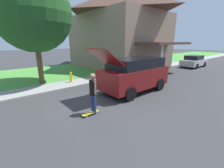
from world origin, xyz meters
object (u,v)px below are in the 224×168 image
at_px(suv_parked, 135,74).
at_px(skateboard, 91,113).
at_px(car_down_street, 194,61).
at_px(fire_hydrant, 71,77).
at_px(lawn_tree_near, 33,14).
at_px(lawn_tree_far, 135,27).
at_px(skateboarder, 93,92).

bearing_deg(suv_parked, skateboard, -76.17).
distance_m(car_down_street, fire_hydrant, 15.19).
relative_size(lawn_tree_near, skateboard, 9.12).
relative_size(lawn_tree_far, skateboarder, 3.76).
bearing_deg(car_down_street, lawn_tree_far, -120.61).
height_order(lawn_tree_near, skateboard, lawn_tree_near).
distance_m(suv_parked, fire_hydrant, 4.88).
height_order(suv_parked, skateboarder, suv_parked).
relative_size(lawn_tree_far, fire_hydrant, 8.65).
height_order(lawn_tree_near, lawn_tree_far, lawn_tree_near).
distance_m(skateboarder, fire_hydrant, 5.46).
bearing_deg(skateboarder, skateboard, -81.24).
bearing_deg(suv_parked, fire_hydrant, -153.02).
bearing_deg(lawn_tree_near, skateboarder, 2.15).
distance_m(lawn_tree_near, lawn_tree_far, 9.98).
height_order(lawn_tree_near, suv_parked, lawn_tree_near).
xyz_separation_m(lawn_tree_near, lawn_tree_far, (0.08, 9.98, -0.28)).
height_order(suv_parked, skateboard, suv_parked).
xyz_separation_m(suv_parked, skateboarder, (0.92, -3.67, -0.13)).
bearing_deg(lawn_tree_near, lawn_tree_far, 89.55).
bearing_deg(lawn_tree_near, car_down_street, 76.39).
relative_size(lawn_tree_far, skateboard, 8.44).
xyz_separation_m(suv_parked, fire_hydrant, (-4.31, -2.19, -0.65)).
relative_size(skateboarder, skateboard, 2.25).
bearing_deg(suv_parked, skateboarder, -75.91).
height_order(car_down_street, skateboard, car_down_street).
bearing_deg(suv_parked, lawn_tree_far, 132.18).
distance_m(suv_parked, skateboarder, 3.79).
distance_m(car_down_street, skateboard, 16.80).
bearing_deg(lawn_tree_far, skateboard, -57.01).
xyz_separation_m(suv_parked, car_down_street, (-1.54, 12.74, -0.43)).
distance_m(lawn_tree_near, skateboarder, 7.52).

